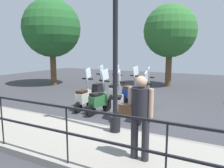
% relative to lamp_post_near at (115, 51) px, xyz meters
% --- Properties ---
extents(ground_plane, '(28.00, 28.00, 0.00)m').
position_rel_lamp_post_near_xyz_m(ground_plane, '(2.40, 0.95, -2.16)').
color(ground_plane, '#38383D').
extents(promenade_walkway, '(2.20, 20.00, 0.15)m').
position_rel_lamp_post_near_xyz_m(promenade_walkway, '(-0.75, 0.95, -2.09)').
color(promenade_walkway, gray).
rests_on(promenade_walkway, ground_plane).
extents(fence_railing, '(0.04, 16.03, 1.07)m').
position_rel_lamp_post_near_xyz_m(fence_railing, '(-1.80, 0.95, -1.25)').
color(fence_railing, black).
rests_on(fence_railing, promenade_walkway).
extents(lamp_post_near, '(0.26, 0.90, 4.52)m').
position_rel_lamp_post_near_xyz_m(lamp_post_near, '(0.00, 0.00, 0.00)').
color(lamp_post_near, black).
rests_on(lamp_post_near, promenade_walkway).
extents(pedestrian_with_bag, '(0.33, 0.65, 1.59)m').
position_rel_lamp_post_near_xyz_m(pedestrian_with_bag, '(-1.05, -1.02, -1.08)').
color(pedestrian_with_bag, '#28282D').
rests_on(pedestrian_with_bag, promenade_walkway).
extents(tree_large, '(3.51, 3.51, 5.26)m').
position_rel_lamp_post_near_xyz_m(tree_large, '(5.66, 7.20, 1.32)').
color(tree_large, brown).
rests_on(tree_large, ground_plane).
extents(tree_distant, '(3.10, 3.10, 4.83)m').
position_rel_lamp_post_near_xyz_m(tree_distant, '(8.49, 0.68, 1.10)').
color(tree_distant, brown).
rests_on(tree_distant, ground_plane).
extents(scooter_near_0, '(1.23, 0.44, 1.54)m').
position_rel_lamp_post_near_xyz_m(scooter_near_0, '(1.55, -0.18, -1.68)').
color(scooter_near_0, black).
rests_on(scooter_near_0, ground_plane).
extents(scooter_near_1, '(1.20, 0.54, 1.54)m').
position_rel_lamp_post_near_xyz_m(scooter_near_1, '(1.48, 0.65, -1.68)').
color(scooter_near_1, black).
rests_on(scooter_near_1, ground_plane).
extents(scooter_near_2, '(1.22, 0.49, 1.54)m').
position_rel_lamp_post_near_xyz_m(scooter_near_2, '(1.55, 1.41, -1.68)').
color(scooter_near_2, black).
rests_on(scooter_near_2, ground_plane).
extents(scooter_near_3, '(1.23, 0.44, 1.54)m').
position_rel_lamp_post_near_xyz_m(scooter_near_3, '(1.71, 2.14, -1.68)').
color(scooter_near_3, black).
rests_on(scooter_near_3, ground_plane).
extents(scooter_far_0, '(1.21, 0.53, 1.54)m').
position_rel_lamp_post_near_xyz_m(scooter_far_0, '(3.19, 0.20, -1.68)').
color(scooter_far_0, black).
rests_on(scooter_far_0, ground_plane).
extents(scooter_far_1, '(1.21, 0.52, 1.54)m').
position_rel_lamp_post_near_xyz_m(scooter_far_1, '(3.39, 1.00, -1.68)').
color(scooter_far_1, black).
rests_on(scooter_far_1, ground_plane).
extents(scooter_far_2, '(1.23, 0.44, 1.54)m').
position_rel_lamp_post_near_xyz_m(scooter_far_2, '(3.35, 1.71, -1.68)').
color(scooter_far_2, black).
rests_on(scooter_far_2, ground_plane).
extents(scooter_far_3, '(1.23, 0.44, 1.54)m').
position_rel_lamp_post_near_xyz_m(scooter_far_3, '(3.28, 2.47, -1.68)').
color(scooter_far_3, black).
rests_on(scooter_far_3, ground_plane).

